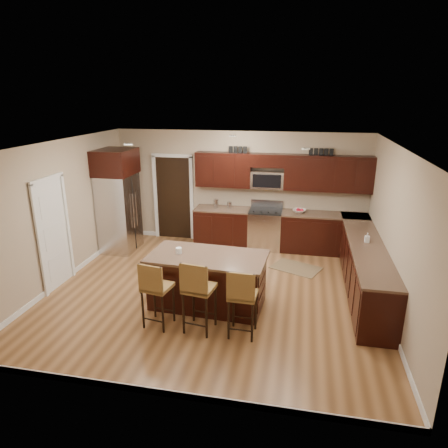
% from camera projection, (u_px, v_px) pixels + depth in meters
% --- Properties ---
extents(floor, '(6.00, 6.00, 0.00)m').
position_uv_depth(floor, '(214.00, 292.00, 7.40)').
color(floor, olive).
rests_on(floor, ground).
extents(ceiling, '(6.00, 6.00, 0.00)m').
position_uv_depth(ceiling, '(213.00, 145.00, 6.57)').
color(ceiling, silver).
rests_on(ceiling, wall_back).
extents(wall_back, '(6.00, 0.00, 6.00)m').
position_uv_depth(wall_back, '(239.00, 188.00, 9.55)').
color(wall_back, tan).
rests_on(wall_back, floor).
extents(wall_left, '(0.00, 5.50, 5.50)m').
position_uv_depth(wall_left, '(59.00, 213.00, 7.55)').
color(wall_left, tan).
rests_on(wall_left, floor).
extents(wall_right, '(0.00, 5.50, 5.50)m').
position_uv_depth(wall_right, '(395.00, 234.00, 6.42)').
color(wall_right, tan).
rests_on(wall_right, floor).
extents(base_cabinets, '(4.02, 3.96, 0.92)m').
position_uv_depth(base_cabinets, '(319.00, 248.00, 8.25)').
color(base_cabinets, black).
rests_on(base_cabinets, floor).
extents(upper_cabinets, '(4.00, 0.33, 0.80)m').
position_uv_depth(upper_cabinets, '(284.00, 171.00, 9.05)').
color(upper_cabinets, black).
rests_on(upper_cabinets, wall_back).
extents(range, '(0.76, 0.64, 1.11)m').
position_uv_depth(range, '(265.00, 229.00, 9.41)').
color(range, silver).
rests_on(range, floor).
extents(microwave, '(0.76, 0.31, 0.40)m').
position_uv_depth(microwave, '(267.00, 180.00, 9.20)').
color(microwave, silver).
rests_on(microwave, upper_cabinets).
extents(doorway, '(0.85, 0.03, 2.06)m').
position_uv_depth(doorway, '(174.00, 198.00, 9.94)').
color(doorway, black).
rests_on(doorway, floor).
extents(pantry_door, '(0.03, 0.80, 2.04)m').
position_uv_depth(pantry_door, '(53.00, 235.00, 7.37)').
color(pantry_door, white).
rests_on(pantry_door, floor).
extents(letter_decor, '(2.20, 0.03, 0.15)m').
position_uv_depth(letter_decor, '(278.00, 151.00, 8.93)').
color(letter_decor, black).
rests_on(letter_decor, upper_cabinets).
extents(island, '(2.03, 1.15, 0.92)m').
position_uv_depth(island, '(208.00, 282.00, 6.85)').
color(island, black).
rests_on(island, floor).
extents(stool_left, '(0.47, 0.47, 1.09)m').
position_uv_depth(stool_left, '(155.00, 287.00, 6.10)').
color(stool_left, olive).
rests_on(stool_left, floor).
extents(stool_mid, '(0.50, 0.50, 1.17)m').
position_uv_depth(stool_mid, '(197.00, 289.00, 5.95)').
color(stool_mid, olive).
rests_on(stool_mid, floor).
extents(stool_right, '(0.42, 0.42, 1.10)m').
position_uv_depth(stool_right, '(242.00, 296.00, 5.84)').
color(stool_right, olive).
rests_on(stool_right, floor).
extents(refrigerator, '(0.79, 0.95, 2.35)m').
position_uv_depth(refrigerator, '(118.00, 200.00, 9.09)').
color(refrigerator, silver).
rests_on(refrigerator, floor).
extents(floor_mat, '(1.14, 0.98, 0.01)m').
position_uv_depth(floor_mat, '(296.00, 268.00, 8.42)').
color(floor_mat, olive).
rests_on(floor_mat, floor).
extents(fruit_bowl, '(0.35, 0.35, 0.07)m').
position_uv_depth(fruit_bowl, '(299.00, 211.00, 9.12)').
color(fruit_bowl, silver).
rests_on(fruit_bowl, base_cabinets).
extents(soap_bottle, '(0.08, 0.08, 0.18)m').
position_uv_depth(soap_bottle, '(367.00, 238.00, 7.27)').
color(soap_bottle, '#B2B2B2').
rests_on(soap_bottle, base_cabinets).
extents(canister_tall, '(0.12, 0.12, 0.22)m').
position_uv_depth(canister_tall, '(216.00, 204.00, 9.46)').
color(canister_tall, silver).
rests_on(canister_tall, base_cabinets).
extents(canister_short, '(0.11, 0.11, 0.16)m').
position_uv_depth(canister_short, '(229.00, 205.00, 9.41)').
color(canister_short, silver).
rests_on(canister_short, base_cabinets).
extents(island_jar, '(0.10, 0.10, 0.10)m').
position_uv_depth(island_jar, '(179.00, 250.00, 6.77)').
color(island_jar, white).
rests_on(island_jar, island).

